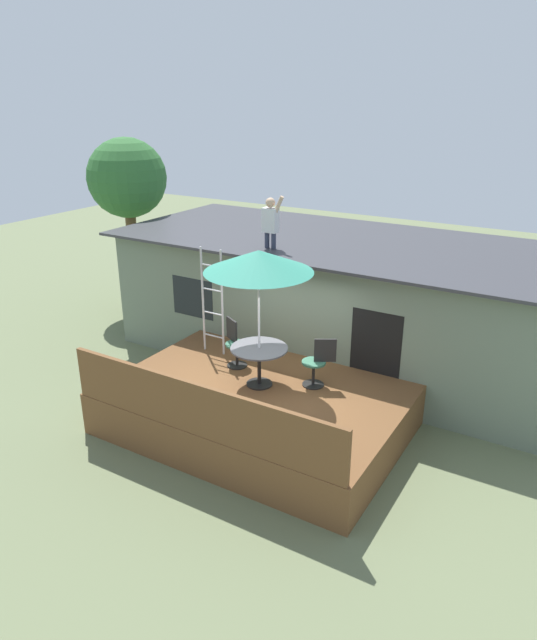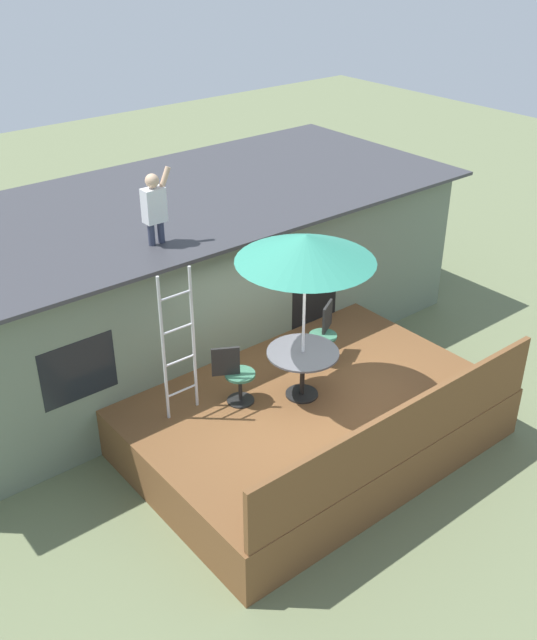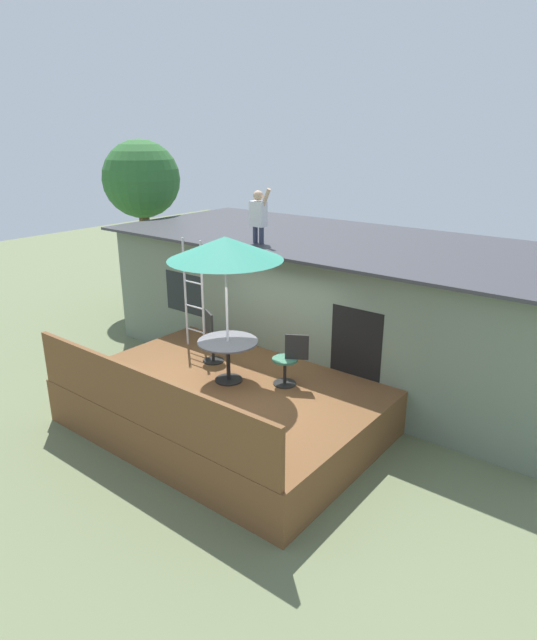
# 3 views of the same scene
# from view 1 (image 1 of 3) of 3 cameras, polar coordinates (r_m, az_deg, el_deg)

# --- Properties ---
(ground_plane) EXTENTS (40.00, 40.00, 0.00)m
(ground_plane) POSITION_cam_1_polar(r_m,az_deg,el_deg) (10.98, -0.79, -10.30)
(ground_plane) COLOR #66704C
(house) EXTENTS (10.50, 4.50, 2.78)m
(house) POSITION_cam_1_polar(r_m,az_deg,el_deg) (13.28, 7.37, 2.00)
(house) COLOR slate
(house) RESTS_ON ground
(deck) EXTENTS (5.21, 3.82, 0.80)m
(deck) POSITION_cam_1_polar(r_m,az_deg,el_deg) (10.77, -0.80, -8.49)
(deck) COLOR brown
(deck) RESTS_ON ground
(deck_railing) EXTENTS (5.11, 0.08, 0.90)m
(deck_railing) POSITION_cam_1_polar(r_m,az_deg,el_deg) (9.03, -7.12, -8.79)
(deck_railing) COLOR brown
(deck_railing) RESTS_ON deck
(patio_table) EXTENTS (1.04, 1.04, 0.74)m
(patio_table) POSITION_cam_1_polar(r_m,az_deg,el_deg) (10.39, -0.93, -3.56)
(patio_table) COLOR black
(patio_table) RESTS_ON deck
(patio_umbrella) EXTENTS (1.90, 1.90, 2.54)m
(patio_umbrella) POSITION_cam_1_polar(r_m,az_deg,el_deg) (9.77, -0.99, 5.85)
(patio_umbrella) COLOR silver
(patio_umbrella) RESTS_ON deck
(step_ladder) EXTENTS (0.52, 0.04, 2.20)m
(step_ladder) POSITION_cam_1_polar(r_m,az_deg,el_deg) (11.60, -5.58, 1.82)
(step_ladder) COLOR silver
(step_ladder) RESTS_ON deck
(person_figure) EXTENTS (0.47, 0.20, 1.11)m
(person_figure) POSITION_cam_1_polar(r_m,az_deg,el_deg) (11.97, 0.23, 9.96)
(person_figure) COLOR #33384C
(person_figure) RESTS_ON house
(patio_chair_left) EXTENTS (0.58, 0.44, 0.92)m
(patio_chair_left) POSITION_cam_1_polar(r_m,az_deg,el_deg) (11.23, -3.35, -2.31)
(patio_chair_left) COLOR black
(patio_chair_left) RESTS_ON deck
(patio_chair_right) EXTENTS (0.58, 0.44, 0.92)m
(patio_chair_right) POSITION_cam_1_polar(r_m,az_deg,el_deg) (10.46, 4.90, -4.23)
(patio_chair_right) COLOR black
(patio_chair_right) RESTS_ON deck
(backyard_tree) EXTENTS (2.13, 2.13, 4.76)m
(backyard_tree) POSITION_cam_1_polar(r_m,az_deg,el_deg) (16.41, -13.85, 13.33)
(backyard_tree) COLOR brown
(backyard_tree) RESTS_ON ground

